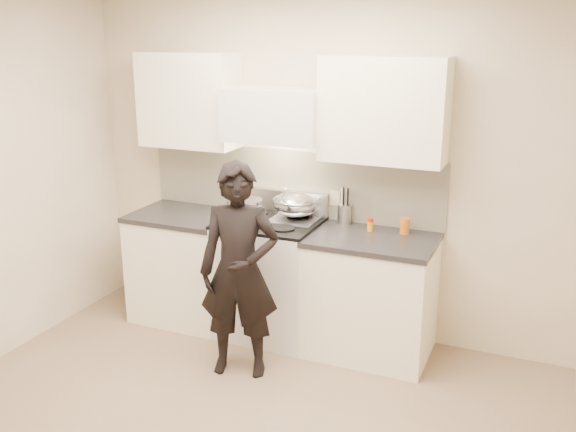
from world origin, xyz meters
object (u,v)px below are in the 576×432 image
(person, at_px, (239,271))
(wok, at_px, (296,205))
(utensil_crock, at_px, (344,212))
(stove, at_px, (270,277))
(counter_right, at_px, (371,295))

(person, bearing_deg, wok, 66.71)
(utensil_crock, distance_m, person, 1.03)
(stove, height_order, utensil_crock, utensil_crock)
(wok, height_order, utensil_crock, wok)
(stove, bearing_deg, utensil_crock, 24.88)
(person, bearing_deg, utensil_crock, 46.06)
(utensil_crock, bearing_deg, person, -117.88)
(stove, height_order, counter_right, stove)
(counter_right, height_order, utensil_crock, utensil_crock)
(wok, height_order, person, person)
(stove, relative_size, counter_right, 1.04)
(stove, xyz_separation_m, wok, (0.16, 0.14, 0.58))
(counter_right, xyz_separation_m, wok, (-0.67, 0.14, 0.60))
(wok, distance_m, utensil_crock, 0.38)
(wok, bearing_deg, stove, -137.93)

